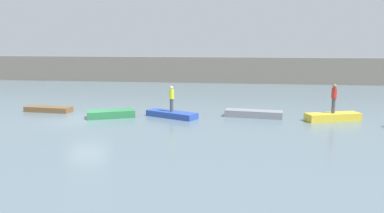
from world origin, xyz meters
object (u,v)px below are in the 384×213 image
object	(u,v)px
rowboat_green	(111,114)
person_red_shirt	(334,97)
rowboat_yellow	(333,117)
rowboat_grey	(254,114)
person_hiviz_shirt	(172,97)
rowboat_blue	(172,114)
rowboat_brown	(48,109)

from	to	relation	value
rowboat_green	person_red_shirt	size ratio (longest dim) A/B	1.65
rowboat_yellow	person_red_shirt	size ratio (longest dim) A/B	1.89
rowboat_grey	person_red_shirt	bearing A→B (deg)	2.30
rowboat_yellow	person_hiviz_shirt	xyz separation A→B (m)	(-10.11, -0.32, 1.07)
person_red_shirt	rowboat_green	bearing A→B (deg)	-176.42
rowboat_blue	rowboat_yellow	bearing A→B (deg)	27.66
rowboat_yellow	rowboat_blue	bearing A→B (deg)	161.91
rowboat_green	rowboat_grey	xyz separation A→B (m)	(9.17, 1.34, -0.01)
person_red_shirt	rowboat_grey	bearing A→B (deg)	174.48
rowboat_blue	rowboat_green	bearing A→B (deg)	-146.07
person_hiviz_shirt	rowboat_grey	bearing A→B (deg)	8.52
rowboat_green	person_hiviz_shirt	size ratio (longest dim) A/B	1.79
rowboat_blue	rowboat_grey	size ratio (longest dim) A/B	0.94
rowboat_green	person_hiviz_shirt	bearing A→B (deg)	-15.99
rowboat_grey	person_red_shirt	distance (m)	5.03
rowboat_green	rowboat_blue	size ratio (longest dim) A/B	0.86
rowboat_grey	person_hiviz_shirt	size ratio (longest dim) A/B	2.22
rowboat_brown	person_red_shirt	world-z (taller)	person_red_shirt
rowboat_green	rowboat_brown	bearing A→B (deg)	140.85
rowboat_blue	person_hiviz_shirt	bearing A→B (deg)	0.00
rowboat_grey	person_hiviz_shirt	world-z (taller)	person_hiviz_shirt
rowboat_yellow	person_red_shirt	bearing A→B (deg)	0.00
rowboat_green	person_hiviz_shirt	xyz separation A→B (m)	(3.90, 0.55, 1.08)
rowboat_green	rowboat_grey	distance (m)	9.27
rowboat_grey	person_red_shirt	world-z (taller)	person_red_shirt
rowboat_brown	person_red_shirt	size ratio (longest dim) A/B	1.82
person_hiviz_shirt	rowboat_yellow	bearing A→B (deg)	1.82
rowboat_yellow	rowboat_green	bearing A→B (deg)	163.66
rowboat_grey	person_red_shirt	xyz separation A→B (m)	(4.84, -0.47, 1.28)
rowboat_grey	rowboat_blue	bearing A→B (deg)	-163.66
person_red_shirt	person_hiviz_shirt	world-z (taller)	person_red_shirt
rowboat_blue	person_red_shirt	world-z (taller)	person_red_shirt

